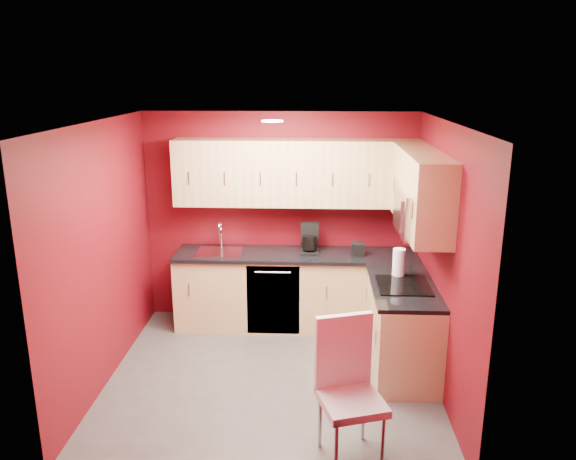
# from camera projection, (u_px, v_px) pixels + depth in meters

# --- Properties ---
(floor) EXTENTS (3.20, 3.20, 0.00)m
(floor) POSITION_uv_depth(u_px,v_px,m) (272.00, 376.00, 5.59)
(floor) COLOR #4E4B48
(floor) RESTS_ON ground
(ceiling) EXTENTS (3.20, 3.20, 0.00)m
(ceiling) POSITION_uv_depth(u_px,v_px,m) (270.00, 122.00, 4.92)
(ceiling) COLOR white
(ceiling) RESTS_ON wall_back
(wall_back) EXTENTS (3.20, 0.00, 3.20)m
(wall_back) POSITION_uv_depth(u_px,v_px,m) (280.00, 218.00, 6.70)
(wall_back) COLOR #5F0911
(wall_back) RESTS_ON floor
(wall_front) EXTENTS (3.20, 0.00, 3.20)m
(wall_front) POSITION_uv_depth(u_px,v_px,m) (254.00, 327.00, 3.81)
(wall_front) COLOR #5F0911
(wall_front) RESTS_ON floor
(wall_left) EXTENTS (0.00, 3.00, 3.00)m
(wall_left) POSITION_uv_depth(u_px,v_px,m) (103.00, 255.00, 5.33)
(wall_left) COLOR #5F0911
(wall_left) RESTS_ON floor
(wall_right) EXTENTS (0.00, 3.00, 3.00)m
(wall_right) POSITION_uv_depth(u_px,v_px,m) (443.00, 260.00, 5.19)
(wall_right) COLOR #5F0911
(wall_right) RESTS_ON floor
(base_cabinets_back) EXTENTS (2.80, 0.60, 0.87)m
(base_cabinets_back) POSITION_uv_depth(u_px,v_px,m) (296.00, 291.00, 6.62)
(base_cabinets_back) COLOR tan
(base_cabinets_back) RESTS_ON floor
(base_cabinets_right) EXTENTS (0.60, 1.30, 0.87)m
(base_cabinets_right) POSITION_uv_depth(u_px,v_px,m) (402.00, 328.00, 5.66)
(base_cabinets_right) COLOR tan
(base_cabinets_right) RESTS_ON floor
(countertop_back) EXTENTS (2.80, 0.63, 0.04)m
(countertop_back) POSITION_uv_depth(u_px,v_px,m) (296.00, 255.00, 6.49)
(countertop_back) COLOR black
(countertop_back) RESTS_ON base_cabinets_back
(countertop_right) EXTENTS (0.63, 1.27, 0.04)m
(countertop_right) POSITION_uv_depth(u_px,v_px,m) (403.00, 286.00, 5.52)
(countertop_right) COLOR black
(countertop_right) RESTS_ON base_cabinets_right
(upper_cabinets_back) EXTENTS (2.80, 0.35, 0.75)m
(upper_cabinets_back) POSITION_uv_depth(u_px,v_px,m) (297.00, 173.00, 6.37)
(upper_cabinets_back) COLOR tan
(upper_cabinets_back) RESTS_ON wall_back
(upper_cabinets_right) EXTENTS (0.35, 1.55, 0.75)m
(upper_cabinets_right) POSITION_uv_depth(u_px,v_px,m) (420.00, 183.00, 5.45)
(upper_cabinets_right) COLOR tan
(upper_cabinets_right) RESTS_ON wall_right
(microwave) EXTENTS (0.42, 0.76, 0.42)m
(microwave) POSITION_uv_depth(u_px,v_px,m) (420.00, 211.00, 5.28)
(microwave) COLOR silver
(microwave) RESTS_ON upper_cabinets_right
(cooktop) EXTENTS (0.50, 0.55, 0.01)m
(cooktop) POSITION_uv_depth(u_px,v_px,m) (403.00, 285.00, 5.48)
(cooktop) COLOR black
(cooktop) RESTS_ON countertop_right
(sink) EXTENTS (0.52, 0.42, 0.35)m
(sink) POSITION_uv_depth(u_px,v_px,m) (219.00, 249.00, 6.53)
(sink) COLOR silver
(sink) RESTS_ON countertop_back
(dishwasher_front) EXTENTS (0.60, 0.02, 0.82)m
(dishwasher_front) POSITION_uv_depth(u_px,v_px,m) (273.00, 300.00, 6.35)
(dishwasher_front) COLOR black
(dishwasher_front) RESTS_ON base_cabinets_back
(downlight) EXTENTS (0.20, 0.20, 0.01)m
(downlight) POSITION_uv_depth(u_px,v_px,m) (272.00, 121.00, 5.21)
(downlight) COLOR white
(downlight) RESTS_ON ceiling
(coffee_maker) EXTENTS (0.21, 0.28, 0.34)m
(coffee_maker) POSITION_uv_depth(u_px,v_px,m) (310.00, 239.00, 6.44)
(coffee_maker) COLOR black
(coffee_maker) RESTS_ON countertop_back
(napkin_holder) EXTENTS (0.14, 0.14, 0.14)m
(napkin_holder) POSITION_uv_depth(u_px,v_px,m) (358.00, 249.00, 6.39)
(napkin_holder) COLOR black
(napkin_holder) RESTS_ON countertop_back
(paper_towel) EXTENTS (0.20, 0.20, 0.29)m
(paper_towel) POSITION_uv_depth(u_px,v_px,m) (399.00, 263.00, 5.70)
(paper_towel) COLOR white
(paper_towel) RESTS_ON countertop_right
(dining_chair) EXTENTS (0.58, 0.59, 1.13)m
(dining_chair) POSITION_uv_depth(u_px,v_px,m) (352.00, 394.00, 4.26)
(dining_chair) COLOR silver
(dining_chair) RESTS_ON floor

